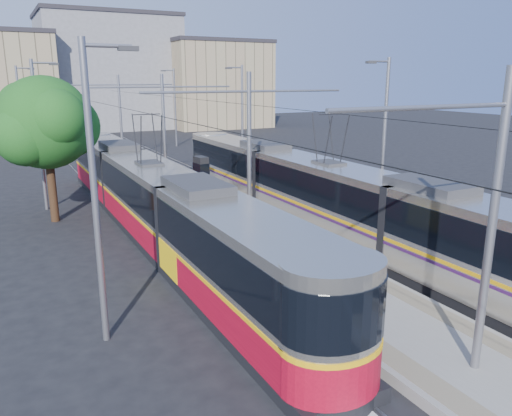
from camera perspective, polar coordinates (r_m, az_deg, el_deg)
ground at (r=16.21m, az=12.41°, el=-11.47°), size 160.00×160.00×0.00m
platform at (r=30.39m, az=-8.45°, el=1.37°), size 4.00×50.00×0.30m
tactile_strip_left at (r=29.93m, az=-11.08°, el=1.36°), size 0.70×50.00×0.01m
tactile_strip_right at (r=30.84m, az=-5.92°, el=1.95°), size 0.70×50.00×0.01m
rails at (r=30.42m, az=-8.44°, el=1.12°), size 8.71×70.00×0.03m
track_arrow at (r=12.22m, az=8.11°, el=-20.64°), size 1.20×5.00×0.01m
tram_left at (r=23.24m, az=-11.89°, el=1.05°), size 2.43×29.65×5.50m
tram_right at (r=23.06m, az=8.17°, el=1.50°), size 2.43×29.97×5.50m
catenary at (r=27.04m, az=-6.77°, el=9.20°), size 9.20×70.00×7.00m
street_lamps at (r=33.53m, az=-11.01°, el=9.48°), size 15.18×38.22×8.00m
shelter at (r=30.15m, az=-6.27°, el=3.88°), size 0.72×1.06×2.21m
tree at (r=26.69m, az=-22.34°, el=8.87°), size 4.95×4.57×7.19m
building_centre at (r=76.61m, az=-16.40°, el=14.66°), size 18.36×14.28×15.66m
building_right at (r=75.09m, az=-4.51°, el=13.92°), size 14.28×10.20×12.31m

